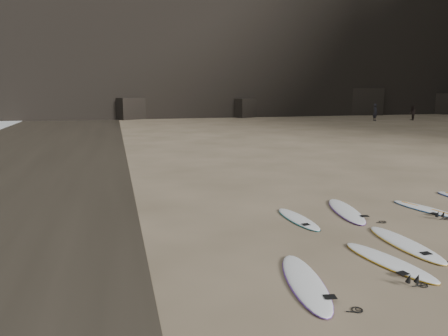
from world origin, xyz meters
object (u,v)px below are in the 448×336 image
object	(u,v)px
surfboard_2	(405,243)
surfboard_5	(298,219)
person_b	(412,113)
surfboard_6	(346,211)
surfboard_7	(425,209)
surfboard_1	(389,261)
person_a	(375,112)
surfboard_0	(305,282)

from	to	relation	value
surfboard_2	surfboard_5	bearing A→B (deg)	122.56
surfboard_5	person_b	xyz separation A→B (m)	(27.81, 31.88, 0.78)
surfboard_2	surfboard_5	world-z (taller)	surfboard_2
surfboard_6	surfboard_7	bearing A→B (deg)	3.45
surfboard_7	person_b	bearing A→B (deg)	37.76
surfboard_1	surfboard_6	world-z (taller)	surfboard_6
surfboard_7	surfboard_6	bearing A→B (deg)	156.12
surfboard_5	surfboard_7	size ratio (longest dim) A/B	1.00
surfboard_6	person_b	distance (m)	40.91
surfboard_2	surfboard_6	xyz separation A→B (m)	(0.07, 2.86, 0.00)
surfboard_5	surfboard_2	bearing A→B (deg)	-60.85
person_a	person_b	distance (m)	4.43
surfboard_0	person_a	xyz separation A→B (m)	(24.94, 36.23, 0.90)
surfboard_2	surfboard_7	world-z (taller)	surfboard_2
person_a	surfboard_7	bearing A→B (deg)	150.57
surfboard_5	person_a	size ratio (longest dim) A/B	1.18
person_a	surfboard_6	bearing A→B (deg)	147.15
surfboard_6	person_a	size ratio (longest dim) A/B	1.46
person_b	surfboard_5	bearing A→B (deg)	-24.53
surfboard_1	person_a	bearing A→B (deg)	44.88
surfboard_1	surfboard_2	bearing A→B (deg)	26.83
surfboard_6	surfboard_1	bearing A→B (deg)	-94.71
surfboard_5	person_b	size ratio (longest dim) A/B	1.37
surfboard_1	person_a	world-z (taller)	person_a
surfboard_7	surfboard_2	bearing A→B (deg)	-151.08
surfboard_5	surfboard_7	bearing A→B (deg)	-4.08
surfboard_0	surfboard_1	xyz separation A→B (m)	(2.15, 0.50, -0.00)
surfboard_2	surfboard_7	bearing A→B (deg)	43.58
surfboard_0	surfboard_2	size ratio (longest dim) A/B	1.02
surfboard_2	person_a	xyz separation A→B (m)	(21.77, 34.89, 0.90)
surfboard_0	surfboard_1	world-z (taller)	surfboard_0
person_b	surfboard_0	bearing A→B (deg)	-22.84
surfboard_2	person_b	bearing A→B (deg)	51.70
surfboard_1	surfboard_6	distance (m)	3.86
surfboard_1	person_b	size ratio (longest dim) A/B	1.52
surfboard_5	surfboard_6	size ratio (longest dim) A/B	0.81
surfboard_1	surfboard_6	size ratio (longest dim) A/B	0.90
surfboard_1	surfboard_7	bearing A→B (deg)	30.60
surfboard_0	surfboard_5	xyz separation A→B (m)	(1.52, 3.82, -0.01)
surfboard_1	surfboard_5	world-z (taller)	surfboard_1
surfboard_2	person_a	size ratio (longest dim) A/B	1.40
surfboard_0	surfboard_2	world-z (taller)	surfboard_0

